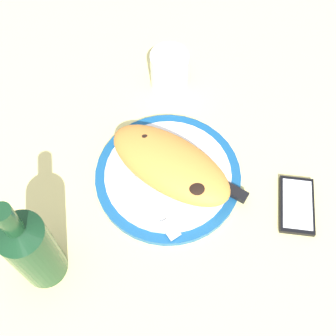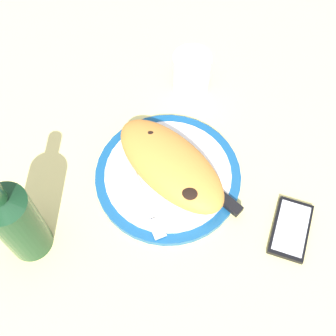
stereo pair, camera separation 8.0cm
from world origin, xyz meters
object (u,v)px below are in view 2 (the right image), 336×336
calzone (171,166)px  water_glass (191,75)px  fork (147,204)px  wine_bottle (16,221)px  knife (207,186)px  smartphone (291,229)px  plate (168,175)px

calzone → water_glass: water_glass is taller
water_glass → fork: bearing=-47.6°
water_glass → wine_bottle: size_ratio=0.37×
knife → smartphone: (14.19, 8.69, -1.51)cm
plate → calzone: 3.76cm
plate → fork: (3.52, -6.57, 1.03)cm
plate → fork: size_ratio=1.58×
calzone → fork: 8.23cm
wine_bottle → knife: bearing=77.1°
knife → smartphone: 16.71cm
plate → fork: fork is taller
plate → wine_bottle: (-1.07, -27.24, 8.74)cm
smartphone → water_glass: (-37.18, 2.19, 3.24)cm
calzone → water_glass: bearing=138.6°
smartphone → water_glass: bearing=176.6°
water_glass → knife: bearing=-25.3°
plate → smartphone: plate is taller
knife → smartphone: bearing=31.5°
calzone → wine_bottle: (-1.42, -27.77, 5.03)cm
knife → wine_bottle: bearing=-102.9°
fork → knife: knife is taller
fork → smartphone: bearing=49.7°
water_glass → wine_bottle: bearing=-69.9°
plate → water_glass: size_ratio=3.14×
plate → water_glass: bearing=137.0°
fork → wine_bottle: 22.53cm
calzone → plate: bearing=-124.0°
plate → water_glass: 23.07cm
fork → knife: 11.61cm
knife → plate: bearing=-143.1°
wine_bottle → fork: bearing=77.5°
fork → plate: bearing=118.2°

